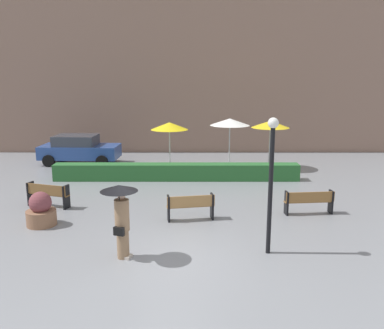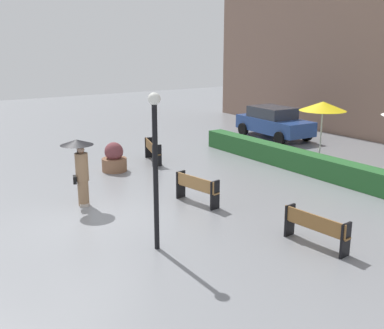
# 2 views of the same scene
# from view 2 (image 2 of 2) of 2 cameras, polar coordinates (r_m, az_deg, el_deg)

# --- Properties ---
(ground_plane) EXTENTS (60.00, 60.00, 0.00)m
(ground_plane) POSITION_cam_2_polar(r_m,az_deg,el_deg) (13.41, -12.00, -6.22)
(ground_plane) COLOR gray
(bench_far_right) EXTENTS (1.72, 0.49, 0.82)m
(bench_far_right) POSITION_cam_2_polar(r_m,az_deg,el_deg) (11.48, 14.89, -7.38)
(bench_far_right) COLOR olive
(bench_far_right) RESTS_ON ground
(bench_far_left) EXTENTS (1.67, 0.84, 0.87)m
(bench_far_left) POSITION_cam_2_polar(r_m,az_deg,el_deg) (18.99, -4.92, 1.85)
(bench_far_left) COLOR brown
(bench_far_left) RESTS_ON ground
(bench_mid_center) EXTENTS (1.61, 0.60, 0.86)m
(bench_mid_center) POSITION_cam_2_polar(r_m,az_deg,el_deg) (13.97, 0.55, -2.79)
(bench_mid_center) COLOR #9E7242
(bench_mid_center) RESTS_ON ground
(pedestrian_with_umbrella) EXTENTS (0.96, 0.96, 2.01)m
(pedestrian_with_umbrella) POSITION_cam_2_polar(r_m,az_deg,el_deg) (14.00, -13.56, 0.15)
(pedestrian_with_umbrella) COLOR #8C6B4C
(pedestrian_with_umbrella) RESTS_ON ground
(planter_pot) EXTENTS (0.94, 0.94, 1.11)m
(planter_pot) POSITION_cam_2_polar(r_m,az_deg,el_deg) (17.80, -9.51, 0.69)
(planter_pot) COLOR brown
(planter_pot) RESTS_ON ground
(lamp_post) EXTENTS (0.28, 0.28, 3.67)m
(lamp_post) POSITION_cam_2_polar(r_m,az_deg,el_deg) (10.46, -4.52, 1.15)
(lamp_post) COLOR black
(lamp_post) RESTS_ON ground
(patio_umbrella_yellow) EXTENTS (1.80, 1.80, 2.53)m
(patio_umbrella_yellow) POSITION_cam_2_polar(r_m,az_deg,el_deg) (18.76, 15.74, 6.88)
(patio_umbrella_yellow) COLOR silver
(patio_umbrella_yellow) RESTS_ON ground
(hedge_strip) EXTENTS (11.24, 0.70, 0.76)m
(hedge_strip) POSITION_cam_2_polar(r_m,az_deg,el_deg) (17.95, 13.59, 0.29)
(hedge_strip) COLOR #28602D
(hedge_strip) RESTS_ON ground
(parked_car) EXTENTS (4.28, 2.14, 1.57)m
(parked_car) POSITION_cam_2_polar(r_m,az_deg,el_deg) (24.12, 9.98, 5.15)
(parked_car) COLOR #28478C
(parked_car) RESTS_ON ground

